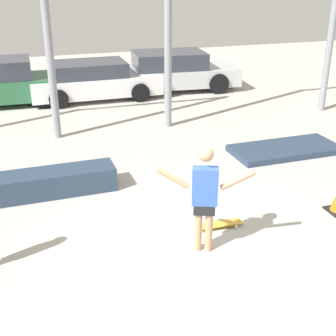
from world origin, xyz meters
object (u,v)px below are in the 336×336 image
object	(u,v)px
skateboard	(220,224)
parked_car_white	(94,81)
skateboarder	(205,194)
manual_pad	(285,149)
grind_box	(54,182)
parked_car_silver	(173,71)

from	to	relation	value
skateboard	parked_car_white	xyz separation A→B (m)	(-0.61, 9.07, 0.54)
skateboarder	parked_car_white	distance (m)	9.63
skateboarder	manual_pad	xyz separation A→B (m)	(3.46, 3.30, -0.91)
parked_car_white	skateboarder	bearing A→B (deg)	-89.51
grind_box	parked_car_silver	distance (m)	8.68
grind_box	parked_car_silver	world-z (taller)	parked_car_silver
skateboarder	skateboard	xyz separation A→B (m)	(0.54, 0.55, -0.93)
skateboard	parked_car_white	distance (m)	9.11
skateboarder	parked_car_silver	size ratio (longest dim) A/B	0.38
skateboarder	skateboard	world-z (taller)	skateboarder
skateboarder	parked_car_silver	xyz separation A→B (m)	(2.80, 9.96, -0.33)
skateboard	parked_car_white	world-z (taller)	parked_car_white
manual_pad	grind_box	bearing A→B (deg)	-174.60
skateboarder	grind_box	world-z (taller)	skateboarder
skateboard	parked_car_silver	size ratio (longest dim) A/B	0.17
skateboarder	parked_car_white	xyz separation A→B (m)	(-0.08, 9.62, -0.38)
manual_pad	parked_car_white	xyz separation A→B (m)	(-3.53, 6.32, 0.53)
manual_pad	skateboarder	bearing A→B (deg)	-136.34
skateboarder	grind_box	xyz separation A→B (m)	(-2.05, 2.78, -0.75)
skateboard	parked_car_silver	distance (m)	9.70
grind_box	parked_car_white	bearing A→B (deg)	73.88
skateboarder	grind_box	bearing A→B (deg)	148.54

